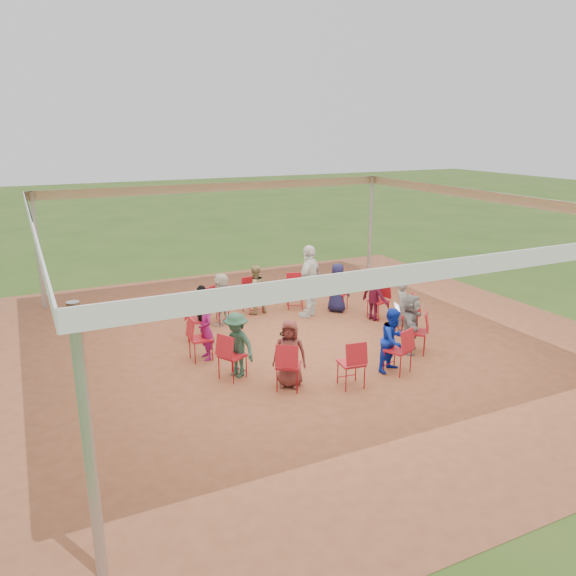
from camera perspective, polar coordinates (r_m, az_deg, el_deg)
name	(u,v)px	position (r m, az deg, el deg)	size (l,w,h in m)	color
ground	(305,341)	(12.36, 1.76, -5.41)	(80.00, 80.00, 0.00)	#2E4916
dirt_patch	(305,341)	(12.36, 1.76, -5.39)	(13.00, 13.00, 0.00)	brown
tent	(306,234)	(11.71, 1.85, 5.46)	(10.33, 10.33, 3.00)	#B2B2B7
chair_0	(407,315)	(12.94, 11.99, -2.66)	(0.42, 0.44, 0.90)	#AA141E
chair_1	(378,301)	(13.80, 9.16, -1.33)	(0.42, 0.44, 0.90)	#AA141E
chair_2	(339,293)	(14.33, 5.17, -0.54)	(0.42, 0.44, 0.90)	#AA141E
chair_3	(295,291)	(14.44, 0.70, -0.34)	(0.42, 0.44, 0.90)	#AA141E
chair_4	(253,295)	(14.12, -3.63, -0.75)	(0.42, 0.44, 0.90)	#AA141E
chair_5	(218,305)	(13.41, -7.16, -1.76)	(0.42, 0.44, 0.90)	#AA141E
chair_6	(198,320)	(12.44, -9.17, -3.27)	(0.42, 0.44, 0.90)	#AA141E
chair_7	(201,339)	(11.38, -8.87, -5.12)	(0.42, 0.44, 0.90)	#AA141E
chair_8	(232,356)	(10.49, -5.68, -6.88)	(0.42, 0.44, 0.90)	#AA141E
chair_9	(289,366)	(10.04, 0.06, -7.88)	(0.42, 0.44, 0.90)	#AA141E
chair_10	(351,363)	(10.19, 6.45, -7.61)	(0.42, 0.44, 0.90)	#AA141E
chair_11	(398,350)	(10.89, 11.11, -6.23)	(0.42, 0.44, 0.90)	#AA141E
chair_12	(416,332)	(11.89, 12.89, -4.39)	(0.42, 0.44, 0.90)	#AA141E
person_seated_0	(402,307)	(12.84, 11.54, -1.93)	(0.46, 0.30, 1.25)	slate
person_seated_1	(375,295)	(13.66, 8.86, -0.70)	(0.81, 0.40, 1.25)	#3B0718
person_seated_2	(337,288)	(14.17, 5.04, 0.04)	(0.61, 0.34, 1.25)	#17173C
person_seated_3	(255,290)	(13.97, -3.40, -0.16)	(0.61, 0.35, 1.25)	#988859
person_seated_4	(222,299)	(13.29, -6.77, -1.09)	(1.16, 0.43, 1.25)	beige
person_seated_5	(203,313)	(12.36, -8.66, -2.49)	(0.73, 0.37, 1.25)	black
person_seated_6	(206,329)	(11.35, -8.33, -4.18)	(0.46, 0.30, 1.25)	#821259
person_seated_7	(236,345)	(10.50, -5.26, -5.77)	(0.81, 0.40, 1.25)	#264C38
person_seated_8	(290,353)	(10.07, 0.17, -6.67)	(0.61, 0.34, 1.25)	#5E2824
person_seated_9	(393,340)	(10.88, 10.63, -5.20)	(0.61, 0.35, 1.25)	#0D2AB3
person_seated_10	(411,323)	(11.84, 12.36, -3.53)	(1.16, 0.43, 1.25)	slate
standing_person	(310,281)	(13.69, 2.21, 0.71)	(1.05, 0.54, 1.80)	silver
cable_coil	(287,334)	(12.72, -0.11, -4.67)	(0.38, 0.38, 0.03)	black
laptop	(395,309)	(12.79, 10.85, -2.16)	(0.30, 0.34, 0.20)	#B7B7BC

